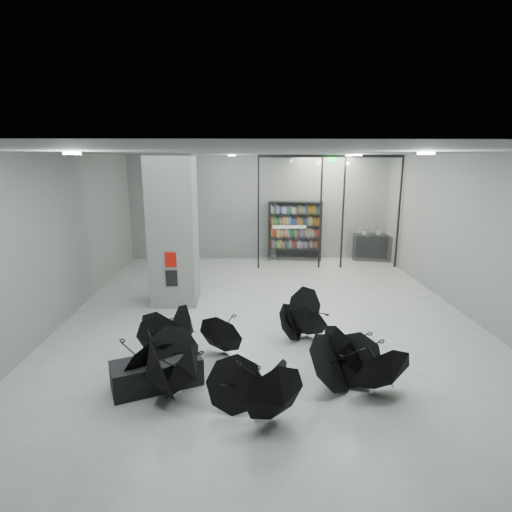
{
  "coord_description": "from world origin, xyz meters",
  "views": [
    {
      "loc": [
        -0.61,
        -9.03,
        3.92
      ],
      "look_at": [
        -0.3,
        1.5,
        1.4
      ],
      "focal_mm": 29.12,
      "sensor_mm": 36.0,
      "label": 1
    }
  ],
  "objects_px": {
    "bench": "(157,373)",
    "shop_counter": "(374,247)",
    "bookshelf": "(295,231)",
    "umbrella_cluster": "(248,360)",
    "column": "(173,230)"
  },
  "relations": [
    {
      "from": "bench",
      "to": "shop_counter",
      "type": "distance_m",
      "value": 11.19
    },
    {
      "from": "bookshelf",
      "to": "bench",
      "type": "bearing_deg",
      "value": -104.3
    },
    {
      "from": "bookshelf",
      "to": "umbrella_cluster",
      "type": "bearing_deg",
      "value": -95.47
    },
    {
      "from": "bench",
      "to": "umbrella_cluster",
      "type": "distance_m",
      "value": 1.64
    },
    {
      "from": "column",
      "to": "bench",
      "type": "height_order",
      "value": "column"
    },
    {
      "from": "column",
      "to": "umbrella_cluster",
      "type": "relative_size",
      "value": 0.76
    },
    {
      "from": "bench",
      "to": "bookshelf",
      "type": "distance_m",
      "value": 9.85
    },
    {
      "from": "shop_counter",
      "to": "umbrella_cluster",
      "type": "bearing_deg",
      "value": -108.48
    },
    {
      "from": "shop_counter",
      "to": "column",
      "type": "bearing_deg",
      "value": -135.1
    },
    {
      "from": "bookshelf",
      "to": "shop_counter",
      "type": "bearing_deg",
      "value": 4.11
    },
    {
      "from": "column",
      "to": "shop_counter",
      "type": "bearing_deg",
      "value": 33.52
    },
    {
      "from": "bookshelf",
      "to": "column",
      "type": "bearing_deg",
      "value": -122.45
    },
    {
      "from": "column",
      "to": "bench",
      "type": "relative_size",
      "value": 2.63
    },
    {
      "from": "bench",
      "to": "shop_counter",
      "type": "relative_size",
      "value": 0.92
    },
    {
      "from": "umbrella_cluster",
      "to": "bench",
      "type": "bearing_deg",
      "value": -169.33
    }
  ]
}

